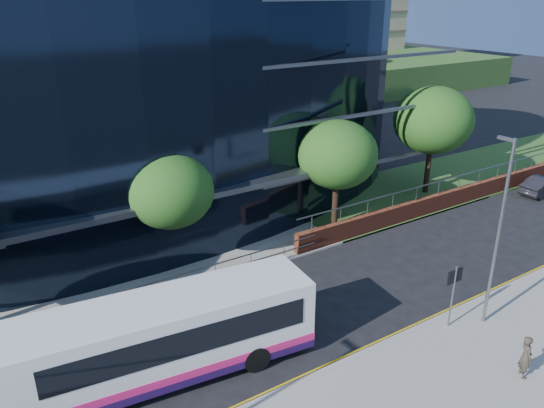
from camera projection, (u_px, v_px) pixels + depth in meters
ground at (341, 345)px, 21.29m from camera, size 200.00×200.00×0.00m
kerb at (357, 356)px, 20.48m from camera, size 80.00×0.25×0.16m
yellow_line_outer at (354, 355)px, 20.66m from camera, size 80.00×0.08×0.01m
yellow_line_inner at (351, 353)px, 20.78m from camera, size 80.00×0.08×0.01m
far_forecourt at (109, 271)px, 26.79m from camera, size 50.00×8.00×0.10m
grass_verge at (485, 169)px, 41.93m from camera, size 36.00×8.00×0.12m
glass_office at (77, 82)px, 32.47m from camera, size 44.00×23.10×16.00m
retaining_wall at (495, 185)px, 36.83m from camera, size 34.00×0.40×2.11m
guard_railings at (89, 306)px, 22.38m from camera, size 24.00×0.05×1.10m
apartment_block at (261, 5)px, 77.73m from camera, size 60.00×42.00×30.00m
street_sign at (454, 284)px, 21.52m from camera, size 0.85×0.09×2.80m
tree_far_b at (170, 191)px, 25.57m from camera, size 4.29×4.29×6.05m
tree_far_c at (337, 155)px, 30.11m from camera, size 4.62×4.62×6.51m
tree_far_d at (433, 120)px, 35.19m from camera, size 5.28×5.28×7.44m
tree_dist_e at (281, 69)px, 62.79m from camera, size 4.62×4.62×6.51m
tree_dist_f at (370, 61)px, 72.54m from camera, size 4.29×4.29×6.05m
streetlight_east at (499, 229)px, 20.96m from camera, size 0.15×0.77×8.00m
city_bus at (159, 339)px, 18.89m from camera, size 11.85×3.99×3.15m
parked_car at (543, 185)px, 36.75m from camera, size 3.95×1.52×1.28m
pedestrian_b at (526, 357)px, 19.05m from camera, size 0.67×0.74×1.69m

